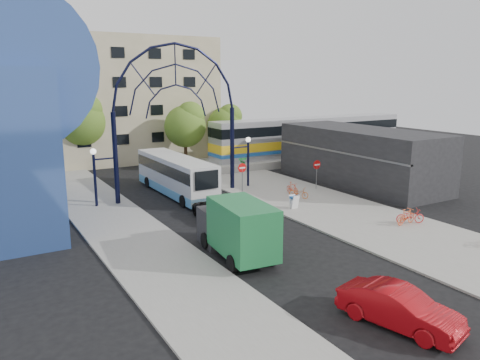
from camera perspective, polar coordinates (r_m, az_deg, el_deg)
ground at (r=26.62m, az=4.68°, el=-8.39°), size 120.00×120.00×0.00m
sidewalk_east at (r=34.37m, az=11.78°, el=-3.72°), size 8.00×56.00×0.12m
plaza_west at (r=29.00m, az=-13.05°, el=-6.80°), size 5.00×50.00×0.12m
gateway_arch at (r=37.22m, az=-7.82°, el=10.90°), size 13.64×0.44×12.10m
stop_sign at (r=38.31m, az=0.27°, el=1.16°), size 0.80×0.07×2.50m
do_not_enter_sign at (r=40.25m, az=9.35°, el=1.51°), size 0.76×0.07×2.48m
street_name_sign at (r=39.00m, az=0.32°, el=1.56°), size 0.70×0.70×2.80m
sandwich_board at (r=34.16m, az=6.61°, el=-2.45°), size 0.55×0.61×0.99m
commercial_block_east at (r=43.51m, az=14.45°, el=2.79°), size 6.00×16.00×5.00m
apartment_block at (r=57.71m, az=-14.15°, el=9.55°), size 20.00×12.10×14.00m
train_platform at (r=55.29m, az=8.52°, el=2.79°), size 32.00×5.00×0.80m
train_car at (r=54.94m, az=8.60°, el=5.37°), size 25.10×3.05×4.20m
tree_north_a at (r=50.81m, az=-6.56°, el=6.81°), size 4.48×4.48×7.00m
tree_north_b at (r=51.48m, az=-18.73°, el=7.05°), size 5.12×5.12×8.00m
tree_north_c at (r=55.29m, az=-1.69°, el=6.98°), size 4.16×4.16×6.50m
city_bus at (r=38.86m, az=-7.85°, el=0.64°), size 2.75×11.32×3.10m
green_truck at (r=25.06m, az=-0.50°, el=-5.87°), size 2.89×6.43×3.15m
black_suv at (r=31.65m, az=-2.97°, el=-3.85°), size 2.24×4.41×1.19m
red_sedan at (r=19.55m, az=18.82°, el=-14.53°), size 2.82×5.00×1.56m
bike_near_a at (r=37.24m, az=7.17°, el=-1.53°), size 1.31×1.71×0.86m
bike_near_b at (r=38.49m, az=6.40°, el=-0.99°), size 0.48×1.59×0.95m
bike_far_a at (r=32.50m, az=20.03°, el=-4.15°), size 1.95×1.41×0.97m
bike_far_b at (r=32.16m, az=19.60°, el=-4.21°), size 1.78×0.62×1.05m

